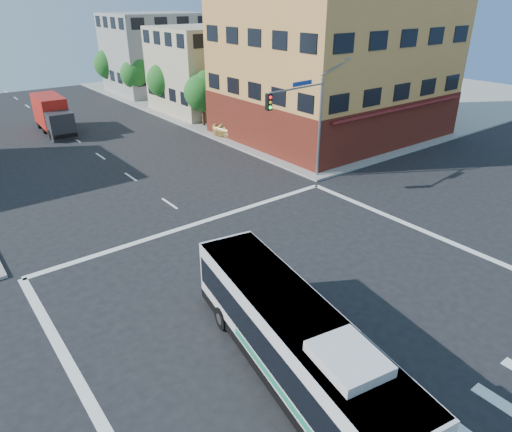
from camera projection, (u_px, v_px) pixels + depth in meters
ground at (313, 301)px, 19.60m from camera, size 120.00×120.00×0.00m
sidewalk_ne at (319, 90)px, 63.79m from camera, size 50.00×50.00×0.15m
corner_building_ne at (334, 70)px, 41.22m from camera, size 18.10×15.44×14.00m
building_east_near at (213, 69)px, 51.24m from camera, size 12.06×10.06×9.00m
building_east_far at (157, 53)px, 61.03m from camera, size 12.06×10.06×10.00m
signal_mast_ne at (304, 112)px, 30.01m from camera, size 7.91×1.13×8.07m
street_tree_a at (203, 90)px, 44.52m from camera, size 3.60×3.60×5.53m
street_tree_b at (165, 78)px, 50.17m from camera, size 3.80×3.80×5.79m
street_tree_c at (135, 72)px, 56.01m from camera, size 3.40×3.40×5.29m
street_tree_d at (110, 62)px, 61.54m from camera, size 4.00×4.00×6.03m
transit_bus at (294, 341)px, 15.03m from camera, size 4.17×11.10×3.22m
box_truck at (53, 116)px, 43.36m from camera, size 2.52×7.53×3.35m
parked_car at (236, 130)px, 41.75m from camera, size 3.12×5.07×1.61m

